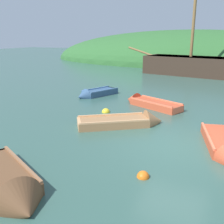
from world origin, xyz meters
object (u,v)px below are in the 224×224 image
object	(u,v)px
rowboat_center	(148,104)
buoy_yellow	(106,112)
buoy_orange	(143,177)
rowboat_portside	(95,94)
rowboat_far	(127,123)
sailing_ship	(217,70)
rowboat_outer_right	(8,188)

from	to	relation	value
rowboat_center	buoy_yellow	xyz separation A→B (m)	(-1.56, -2.11, -0.12)
buoy_yellow	buoy_orange	xyz separation A→B (m)	(3.84, -5.30, 0.00)
buoy_yellow	rowboat_center	bearing A→B (deg)	53.55
rowboat_portside	rowboat_far	distance (m)	6.04
rowboat_portside	rowboat_far	size ratio (longest dim) A/B	0.84
rowboat_portside	buoy_orange	distance (m)	10.39
rowboat_center	rowboat_portside	size ratio (longest dim) A/B	1.20
buoy_yellow	buoy_orange	distance (m)	6.54
sailing_ship	rowboat_center	distance (m)	13.10
rowboat_center	buoy_orange	distance (m)	7.75
rowboat_center	buoy_yellow	distance (m)	2.63
buoy_yellow	rowboat_outer_right	bearing A→B (deg)	-82.31
sailing_ship	buoy_yellow	bearing A→B (deg)	83.94
rowboat_center	rowboat_far	distance (m)	3.53
rowboat_outer_right	rowboat_far	bearing A→B (deg)	109.00
rowboat_portside	buoy_orange	size ratio (longest dim) A/B	8.66
rowboat_center	buoy_orange	size ratio (longest dim) A/B	10.37
rowboat_far	rowboat_outer_right	world-z (taller)	rowboat_outer_right
buoy_yellow	rowboat_portside	bearing A→B (deg)	127.22
buoy_yellow	buoy_orange	bearing A→B (deg)	-54.08
sailing_ship	buoy_yellow	world-z (taller)	sailing_ship
rowboat_outer_right	sailing_ship	bearing A→B (deg)	108.27
rowboat_portside	sailing_ship	bearing A→B (deg)	173.17
sailing_ship	rowboat_center	size ratio (longest dim) A/B	4.43
rowboat_far	rowboat_outer_right	xyz separation A→B (m)	(-0.73, -6.02, -0.00)
sailing_ship	rowboat_center	bearing A→B (deg)	88.16
rowboat_center	rowboat_far	xyz separation A→B (m)	(0.17, -3.52, -0.01)
buoy_orange	sailing_ship	bearing A→B (deg)	89.54
rowboat_portside	rowboat_outer_right	world-z (taller)	rowboat_outer_right
sailing_ship	buoy_orange	world-z (taller)	sailing_ship
buoy_yellow	buoy_orange	size ratio (longest dim) A/B	1.17
rowboat_center	rowboat_outer_right	xyz separation A→B (m)	(-0.56, -9.54, -0.02)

